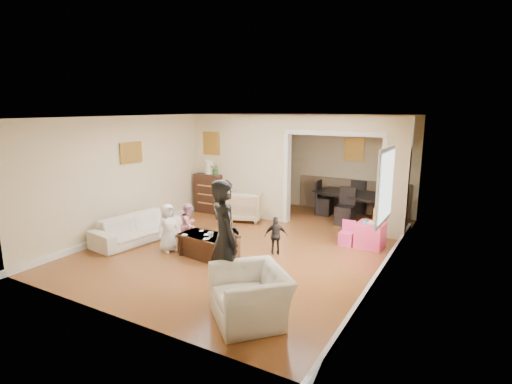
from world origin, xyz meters
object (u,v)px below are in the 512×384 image
Objects in this scene: armchair_back at (246,206)px; armchair_front at (250,296)px; adult_person at (225,240)px; sofa at (138,228)px; cyan_cup at (365,221)px; coffee_table at (208,246)px; child_kneel_b at (189,225)px; dresser at (210,193)px; play_table at (370,235)px; coffee_cup at (211,234)px; dining_table at (353,206)px; child_toddler at (276,236)px; table_lamp at (209,167)px; child_kneel_a at (168,228)px.

armchair_front is (2.53, -4.08, -0.03)m from armchair_back.
armchair_back is 0.45× the size of adult_person.
sofa is 4.72m from cyan_cup.
child_kneel_b is at bearing 156.80° from coffee_table.
dresser is at bearing -30.19° from armchair_back.
play_table is at bearing 121.82° from armchair_front.
dresser is at bearing 126.37° from coffee_cup.
dining_table is at bearing 19.51° from dresser.
child_kneel_b reaches higher than armchair_front.
dining_table is (-0.25, 5.56, -0.01)m from armchair_front.
adult_person is 2.06m from child_toddler.
sofa is 5.24× the size of table_lamp.
cyan_cup is 3.91m from child_kneel_a.
table_lamp reaches higher than coffee_cup.
coffee_cup is 0.11× the size of child_kneel_a.
sofa is at bearing -87.80° from table_lamp.
table_lamp reaches higher than cyan_cup.
dresser is at bearing 0.00° from table_lamp.
dresser reaches higher than dining_table.
armchair_back is at bearing -133.39° from dining_table.
table_lamp is 3.86m from dining_table.
armchair_back is at bearing 14.86° from child_kneel_a.
child_kneel_a reaches higher than coffee_cup.
cyan_cup is (3.11, -0.52, 0.17)m from armchair_back.
dining_table is 4.34m from child_kneel_b.
play_table is 0.31m from cyan_cup.
sofa is 1.82× the size of dresser.
child_toddler reaches higher than sofa.
coffee_cup is at bearing -96.77° from dining_table.
child_toddler is (2.99, -1.97, -0.85)m from table_lamp.
coffee_table is 1.50× the size of child_toddler.
child_kneel_b reaches higher than cyan_cup.
play_table is 1.96m from child_toddler.
dresser is (-3.79, 4.30, 0.18)m from armchair_front.
play_table is at bearing 40.59° from coffee_cup.
sofa is at bearing -117.16° from dining_table.
armchair_front is 2.44m from coffee_table.
child_toddler is (-0.55, -3.23, 0.04)m from dining_table.
dresser is 1.16× the size of child_kneel_b.
table_lamp is 0.38× the size of child_kneel_a.
armchair_back is at bearing -9.99° from dresser.
child_toddler is (-1.48, -1.28, 0.12)m from play_table.
dining_table is at bearing -32.19° from sofa.
child_kneel_b is (1.24, -2.42, -0.07)m from dresser.
table_lamp is 0.19× the size of dining_table.
play_table reaches higher than coffee_table.
dining_table is at bearing 19.51° from table_lamp.
cyan_cup is (-0.10, -0.05, 0.29)m from play_table.
armchair_front is at bearing -73.77° from dining_table.
dresser is at bearing 170.41° from cyan_cup.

